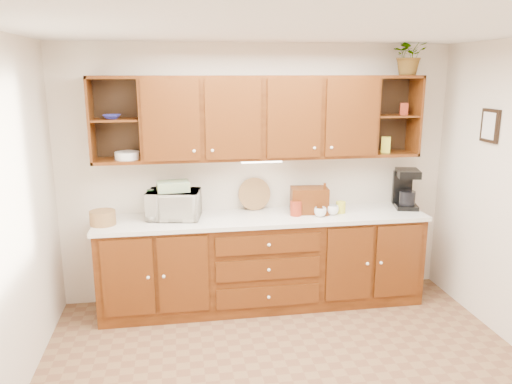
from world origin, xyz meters
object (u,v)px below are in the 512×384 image
object	(u,v)px
coffee_maker	(406,189)
potted_plant	(410,55)
bread_box	(309,200)
microwave	(174,205)

from	to	relation	value
coffee_maker	potted_plant	world-z (taller)	potted_plant
bread_box	microwave	bearing A→B (deg)	-173.82
potted_plant	coffee_maker	bearing A→B (deg)	-32.94
bread_box	potted_plant	xyz separation A→B (m)	(0.99, 0.06, 1.42)
bread_box	potted_plant	world-z (taller)	potted_plant
coffee_maker	potted_plant	xyz separation A→B (m)	(-0.05, 0.03, 1.35)
microwave	bread_box	distance (m)	1.34
microwave	coffee_maker	distance (m)	2.39
potted_plant	microwave	bearing A→B (deg)	-178.70
microwave	bread_box	bearing A→B (deg)	9.91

